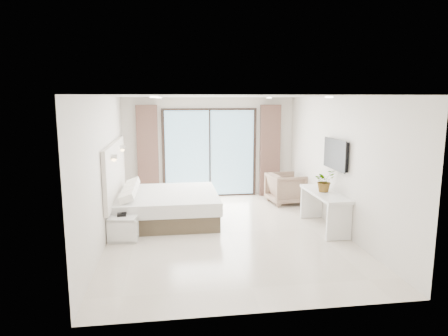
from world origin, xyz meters
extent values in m
plane|color=beige|center=(0.00, 0.00, 0.00)|extent=(6.20, 6.20, 0.00)
cube|color=silver|center=(0.00, 3.10, 1.35)|extent=(4.60, 0.02, 2.70)
cube|color=silver|center=(0.00, -3.10, 1.35)|extent=(4.60, 0.02, 2.70)
cube|color=silver|center=(-2.30, 0.00, 1.35)|extent=(0.02, 6.20, 2.70)
cube|color=silver|center=(2.30, 0.00, 1.35)|extent=(0.02, 6.20, 2.70)
cube|color=white|center=(0.00, 0.00, 2.70)|extent=(4.60, 6.20, 0.02)
cube|color=white|center=(-2.25, 0.99, 1.15)|extent=(0.08, 3.00, 1.20)
cube|color=black|center=(2.25, -0.02, 1.55)|extent=(0.06, 1.00, 0.58)
cube|color=black|center=(2.21, -0.02, 1.55)|extent=(0.02, 1.04, 0.62)
cube|color=black|center=(0.00, 3.07, 1.20)|extent=(2.56, 0.04, 2.42)
cube|color=#85B8D5|center=(0.00, 3.04, 1.20)|extent=(2.40, 0.01, 2.30)
cube|color=brown|center=(-1.65, 2.96, 1.25)|extent=(0.55, 0.14, 2.50)
cube|color=brown|center=(1.65, 2.96, 1.25)|extent=(0.55, 0.14, 2.50)
cylinder|color=white|center=(-1.30, -1.80, 2.68)|extent=(0.12, 0.12, 0.02)
cylinder|color=white|center=(1.30, -1.80, 2.68)|extent=(0.12, 0.12, 0.02)
cylinder|color=white|center=(-1.30, 1.80, 2.68)|extent=(0.12, 0.12, 0.02)
cylinder|color=white|center=(1.30, 1.80, 2.68)|extent=(0.12, 0.12, 0.02)
cube|color=brown|center=(-1.18, 0.99, 0.17)|extent=(2.13, 2.02, 0.34)
cube|color=white|center=(-1.18, 0.99, 0.48)|extent=(2.22, 2.11, 0.28)
cube|color=white|center=(-1.95, 0.30, 0.69)|extent=(0.28, 0.43, 0.14)
cube|color=white|center=(-1.95, 0.75, 0.69)|extent=(0.28, 0.43, 0.14)
cube|color=white|center=(-1.95, 1.22, 0.69)|extent=(0.28, 0.43, 0.14)
cube|color=white|center=(-1.95, 1.68, 0.69)|extent=(0.28, 0.43, 0.14)
cube|color=white|center=(-2.00, -0.19, 0.45)|extent=(0.56, 0.48, 0.05)
cube|color=white|center=(-2.00, -0.19, 0.03)|extent=(0.56, 0.48, 0.05)
cube|color=white|center=(-2.00, -0.37, 0.23)|extent=(0.51, 0.11, 0.42)
cube|color=white|center=(-2.00, 0.00, 0.23)|extent=(0.51, 0.11, 0.42)
cube|color=black|center=(-2.02, -0.14, 0.50)|extent=(0.18, 0.14, 0.06)
cube|color=white|center=(2.04, -0.02, 0.74)|extent=(0.51, 1.63, 0.06)
cube|color=white|center=(2.04, -0.76, 0.35)|extent=(0.49, 0.06, 0.71)
cube|color=white|center=(2.04, 0.71, 0.35)|extent=(0.49, 0.06, 0.71)
imported|color=#33662D|center=(2.04, 0.03, 0.95)|extent=(0.54, 0.57, 0.36)
imported|color=#8A735A|center=(1.85, 2.05, 0.43)|extent=(0.88, 0.93, 0.86)
camera|label=1|loc=(-1.13, -7.61, 2.65)|focal=32.00mm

